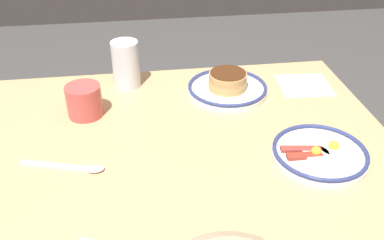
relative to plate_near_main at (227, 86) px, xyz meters
The scene contains 7 objects.
dining_table 0.33m from the plate_near_main, 48.67° to the left, with size 1.13×0.80×0.75m.
plate_near_main is the anchor object (origin of this frame).
plate_center_pancakes 0.37m from the plate_near_main, 113.57° to the left, with size 0.22×0.22×0.04m.
coffee_mug 0.41m from the plate_near_main, ahead, with size 0.09×0.12×0.09m.
drinking_glass 0.31m from the plate_near_main, 16.48° to the right, with size 0.08×0.08×0.14m.
paper_napkin 0.24m from the plate_near_main, behind, with size 0.15×0.14×0.00m, color white.
tea_spoon 0.51m from the plate_near_main, 35.78° to the left, with size 0.19×0.07×0.01m.
Camera 1 is at (0.06, 0.86, 1.37)m, focal length 40.43 mm.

